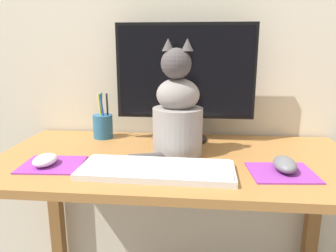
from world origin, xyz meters
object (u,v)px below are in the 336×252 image
Objects in this scene: monitor at (185,78)px; computer_mouse_right at (285,164)px; computer_mouse_left at (45,160)px; cat at (177,113)px; pen_cup at (103,126)px; keyboard at (157,169)px.

monitor is 4.59× the size of computer_mouse_right.
monitor reaches higher than computer_mouse_left.
cat reaches higher than computer_mouse_right.
computer_mouse_left is at bearing -178.01° from computer_mouse_right.
computer_mouse_left is at bearing -153.44° from cat.
computer_mouse_left is at bearing -104.12° from pen_cup.
cat is (-0.02, -0.16, -0.10)m from monitor.
computer_mouse_right reaches higher than computer_mouse_left.
computer_mouse_right is (0.36, 0.05, 0.01)m from keyboard.
monitor is at bearing 80.71° from keyboard.
cat is at bearing -95.78° from monitor.
cat is (-0.32, 0.14, 0.12)m from computer_mouse_right.
pen_cup is (-0.30, 0.17, -0.09)m from cat.
pen_cup is at bearing 179.17° from monitor.
cat is (0.05, 0.18, 0.13)m from keyboard.
cat reaches higher than computer_mouse_left.
keyboard is at bearing -99.92° from cat.
monitor is 0.48m from computer_mouse_right.
keyboard is 0.44m from pen_cup.
monitor is 0.19m from cat.
computer_mouse_left is 0.86× the size of computer_mouse_right.
computer_mouse_left is 0.34m from pen_cup.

